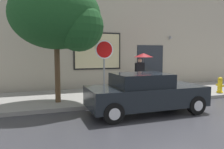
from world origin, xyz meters
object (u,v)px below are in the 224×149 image
(fire_hydrant, at_px, (220,85))
(pedestrian_with_umbrella, at_px, (142,60))
(stop_sign, at_px, (104,58))
(street_tree, at_px, (61,18))
(parked_car, at_px, (145,93))

(fire_hydrant, relative_size, pedestrian_with_umbrella, 0.40)
(fire_hydrant, bearing_deg, stop_sign, 177.10)
(fire_hydrant, height_order, pedestrian_with_umbrella, pedestrian_with_umbrella)
(pedestrian_with_umbrella, height_order, street_tree, street_tree)
(stop_sign, bearing_deg, parked_car, -62.95)
(parked_car, height_order, street_tree, street_tree)
(parked_car, relative_size, fire_hydrant, 5.29)
(fire_hydrant, xyz_separation_m, stop_sign, (-5.89, 0.30, 1.36))
(pedestrian_with_umbrella, xyz_separation_m, stop_sign, (-2.80, -2.03, 0.16))
(stop_sign, bearing_deg, fire_hydrant, -2.90)
(street_tree, distance_m, stop_sign, 2.30)
(stop_sign, bearing_deg, street_tree, 176.31)
(parked_car, distance_m, street_tree, 4.25)
(stop_sign, bearing_deg, pedestrian_with_umbrella, 35.96)
(parked_car, relative_size, stop_sign, 1.66)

